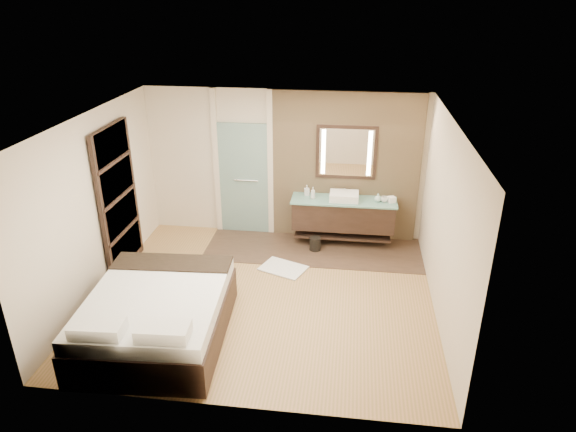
# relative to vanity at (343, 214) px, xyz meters

# --- Properties ---
(floor) EXTENTS (5.00, 5.00, 0.00)m
(floor) POSITION_rel_vanity_xyz_m (-1.10, -1.92, -0.58)
(floor) COLOR olive
(floor) RESTS_ON ground
(tile_strip) EXTENTS (3.80, 1.30, 0.01)m
(tile_strip) POSITION_rel_vanity_xyz_m (-0.50, -0.32, -0.57)
(tile_strip) COLOR #3A291F
(tile_strip) RESTS_ON floor
(stone_wall) EXTENTS (2.60, 0.08, 2.70)m
(stone_wall) POSITION_rel_vanity_xyz_m (0.00, 0.29, 0.77)
(stone_wall) COLOR tan
(stone_wall) RESTS_ON floor
(vanity) EXTENTS (1.85, 0.55, 0.88)m
(vanity) POSITION_rel_vanity_xyz_m (0.00, 0.00, 0.00)
(vanity) COLOR black
(vanity) RESTS_ON stone_wall
(mirror_unit) EXTENTS (1.06, 0.04, 0.96)m
(mirror_unit) POSITION_rel_vanity_xyz_m (0.00, 0.24, 1.07)
(mirror_unit) COLOR black
(mirror_unit) RESTS_ON stone_wall
(frosted_door) EXTENTS (1.10, 0.12, 2.70)m
(frosted_door) POSITION_rel_vanity_xyz_m (-1.85, 0.28, 0.56)
(frosted_door) COLOR silver
(frosted_door) RESTS_ON floor
(shoji_partition) EXTENTS (0.06, 1.20, 2.40)m
(shoji_partition) POSITION_rel_vanity_xyz_m (-3.53, -1.32, 0.63)
(shoji_partition) COLOR black
(shoji_partition) RESTS_ON floor
(bed) EXTENTS (1.85, 2.26, 0.83)m
(bed) POSITION_rel_vanity_xyz_m (-2.33, -3.08, -0.23)
(bed) COLOR black
(bed) RESTS_ON floor
(bath_mat) EXTENTS (0.85, 0.73, 0.02)m
(bath_mat) POSITION_rel_vanity_xyz_m (-0.94, -1.07, -0.56)
(bath_mat) COLOR white
(bath_mat) RESTS_ON floor
(waste_bin) EXTENTS (0.22, 0.22, 0.25)m
(waste_bin) POSITION_rel_vanity_xyz_m (-0.47, -0.34, -0.46)
(waste_bin) COLOR black
(waste_bin) RESTS_ON floor
(tissue_box) EXTENTS (0.16, 0.16, 0.10)m
(tissue_box) POSITION_rel_vanity_xyz_m (0.82, -0.03, 0.33)
(tissue_box) COLOR white
(tissue_box) RESTS_ON vanity
(soap_bottle_a) EXTENTS (0.09, 0.09, 0.21)m
(soap_bottle_a) POSITION_rel_vanity_xyz_m (-0.55, -0.03, 0.39)
(soap_bottle_a) COLOR silver
(soap_bottle_a) RESTS_ON vanity
(soap_bottle_b) EXTENTS (0.10, 0.10, 0.19)m
(soap_bottle_b) POSITION_rel_vanity_xyz_m (-0.67, 0.11, 0.38)
(soap_bottle_b) COLOR #B2B2B2
(soap_bottle_b) RESTS_ON vanity
(soap_bottle_c) EXTENTS (0.13, 0.13, 0.15)m
(soap_bottle_c) POSITION_rel_vanity_xyz_m (0.59, -0.03, 0.36)
(soap_bottle_c) COLOR #A8D3CA
(soap_bottle_c) RESTS_ON vanity
(cup) EXTENTS (0.14, 0.14, 0.10)m
(cup) POSITION_rel_vanity_xyz_m (0.70, -0.02, 0.33)
(cup) COLOR silver
(cup) RESTS_ON vanity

